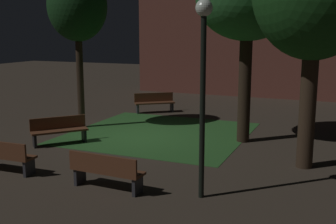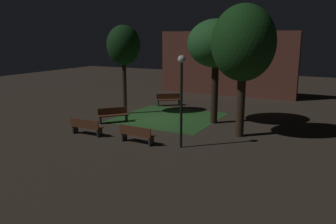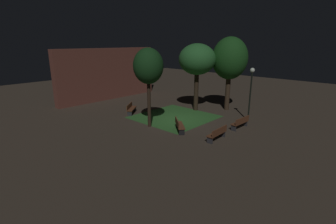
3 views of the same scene
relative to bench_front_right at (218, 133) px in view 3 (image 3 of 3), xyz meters
name	(u,v)px [view 3 (image 3 of 3)]	position (x,y,z in m)	size (l,w,h in m)	color
ground_plane	(179,120)	(1.57, 4.69, -0.48)	(60.00, 60.00, 0.00)	#3D3328
grass_lawn	(174,117)	(2.03, 5.55, -0.48)	(6.13, 6.01, 0.01)	#2D6028
bench_front_right	(218,133)	(0.00, 0.00, 0.00)	(1.81, 0.54, 0.88)	brown
bench_near_trees	(241,122)	(3.13, 0.00, 0.00)	(1.82, 0.56, 0.88)	brown
bench_back_row	(179,125)	(-0.42, 2.95, 0.00)	(1.54, 1.67, 0.88)	brown
bench_front_left	(131,108)	(0.18, 9.14, 0.00)	(1.73, 1.47, 0.88)	brown
tree_left_canopy	(230,59)	(7.22, 3.55, 4.25)	(3.19, 3.19, 6.69)	#38281C
tree_near_wall	(197,60)	(5.08, 5.59, 4.17)	(3.31, 3.31, 6.10)	#2D2116
tree_lawn_side	(148,67)	(-1.13, 5.29, 4.02)	(2.19, 2.19, 5.85)	#2D2116
lamp_post_plaza_west	(251,85)	(5.31, 0.44, 2.46)	(0.36, 0.36, 4.29)	black
building_wall_backdrop	(109,74)	(2.44, 15.72, 2.30)	(12.18, 0.80, 5.57)	brown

